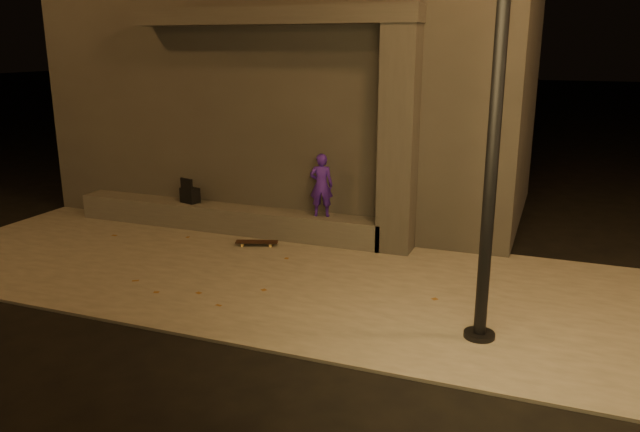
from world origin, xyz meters
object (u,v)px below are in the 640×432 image
at_px(column, 399,142).
at_px(skateboarder, 321,185).
at_px(backpack, 190,194).
at_px(skateboard, 257,242).

distance_m(column, skateboarder, 1.54).
relative_size(column, backpack, 7.58).
height_order(column, backpack, column).
xyz_separation_m(skateboarder, skateboard, (-0.92, -0.65, -0.93)).
height_order(column, skateboarder, column).
height_order(skateboarder, skateboard, skateboarder).
xyz_separation_m(column, skateboarder, (-1.32, 0.00, -0.81)).
bearing_deg(skateboard, backpack, 140.08).
height_order(column, skateboard, column).
distance_m(column, skateboard, 2.90).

